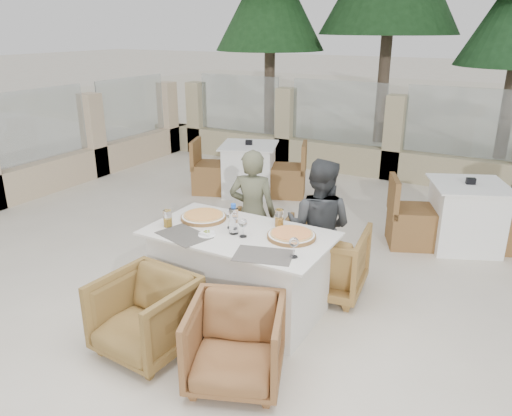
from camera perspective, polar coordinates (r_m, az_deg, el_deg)
The scene contains 25 objects.
ground at distance 4.66m, azimuth -0.77°, elevation -11.53°, with size 80.00×80.00×0.00m, color beige.
sand_patch at distance 17.71m, azimuth 22.96°, elevation 10.65°, with size 30.00×16.00×0.01m, color beige.
perimeter_wall_far at distance 8.63m, azimuth 15.55°, elevation 8.39°, with size 10.00×0.34×1.60m, color tan, non-canonical shape.
perimeter_wall_left at distance 8.32m, azimuth -23.19°, elevation 7.09°, with size 0.34×7.00×1.60m, color beige, non-canonical shape.
pine_far_left at distance 11.80m, azimuth 1.63°, elevation 21.59°, with size 2.42×2.42×5.50m, color #1D451E.
dining_table at distance 4.47m, azimuth -1.90°, elevation -7.37°, with size 1.60×0.90×0.77m, color silver, non-canonical shape.
placemat_near_left at distance 4.29m, azimuth -8.26°, elevation -3.08°, with size 0.45×0.30×0.00m, color #4E4A43.
placemat_near_right at distance 3.89m, azimuth 0.86°, elevation -5.42°, with size 0.45×0.30×0.00m, color #57514A.
pizza_left at distance 4.62m, azimuth -6.03°, elevation -0.94°, with size 0.42×0.42×0.05m, color orange.
pizza_right at distance 4.20m, azimuth 4.08°, elevation -3.08°, with size 0.41×0.41×0.05m, color #F35921.
water_bottle at distance 4.24m, azimuth -2.58°, elevation -1.24°, with size 0.08×0.08×0.27m, color #C2DDFF.
wine_glass_centre at distance 4.37m, azimuth -2.93°, elevation -1.19°, with size 0.08×0.08×0.18m, color white, non-canonical shape.
wine_glass_near at distance 4.19m, azimuth -1.50°, elevation -2.14°, with size 0.08×0.08×0.18m, color white, non-canonical shape.
wine_glass_corner at distance 3.83m, azimuth 4.35°, elevation -4.38°, with size 0.08×0.08×0.18m, color white, non-canonical shape.
beer_glass_left at distance 4.47m, azimuth -10.07°, elevation -1.19°, with size 0.08×0.08×0.15m, color gold.
beer_glass_right at distance 4.41m, azimuth 2.68°, elevation -1.14°, with size 0.08×0.08×0.16m, color orange.
olive_dish at distance 4.26m, azimuth -5.63°, elevation -2.86°, with size 0.11×0.11×0.04m, color white, non-canonical shape.
armchair_far_left at distance 5.24m, azimuth 0.08°, elevation -4.07°, with size 0.64×0.66×0.60m, color olive.
armchair_far_right at distance 4.86m, azimuth 8.08°, elevation -5.86°, with size 0.71×0.73×0.67m, color olive.
armchair_near_left at distance 4.08m, azimuth -12.53°, elevation -11.91°, with size 0.68×0.69×0.63m, color brown.
armchair_near_right at distance 3.69m, azimuth -2.37°, elevation -15.27°, with size 0.66×0.68×0.62m, color brown.
diner_left at distance 5.05m, azimuth -0.40°, elevation -0.60°, with size 0.48×0.32×1.32m, color #5B5D43.
diner_right at distance 4.72m, azimuth 7.19°, elevation -2.24°, with size 0.65×0.50×1.33m, color #343739.
bg_table_a at distance 7.62m, azimuth -0.80°, elevation 4.42°, with size 1.64×0.82×0.77m, color white, non-canonical shape.
bg_table_b at distance 6.23m, azimuth 22.82°, elevation -0.84°, with size 1.64×0.82×0.77m, color white, non-canonical shape.
Camera 1 is at (2.00, -3.43, 2.45)m, focal length 35.00 mm.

